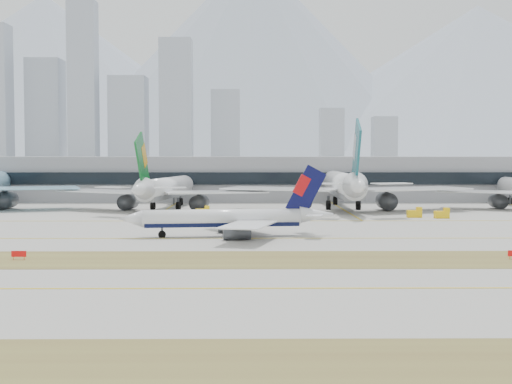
{
  "coord_description": "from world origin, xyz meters",
  "views": [
    {
      "loc": [
        -4.03,
        -137.69,
        15.66
      ],
      "look_at": [
        -2.84,
        18.0,
        7.5
      ],
      "focal_mm": 50.0,
      "sensor_mm": 36.0,
      "label": 1
    }
  ],
  "objects_px": {
    "taxiing_airliner": "(230,219)",
    "widebody_cathay": "(344,187)",
    "terminal": "(262,178)",
    "widebody_eva": "(164,190)"
  },
  "relations": [
    {
      "from": "widebody_eva",
      "to": "widebody_cathay",
      "type": "xyz_separation_m",
      "value": [
        50.89,
        -0.09,
        0.87
      ]
    },
    {
      "from": "widebody_eva",
      "to": "widebody_cathay",
      "type": "bearing_deg",
      "value": -81.82
    },
    {
      "from": "widebody_cathay",
      "to": "terminal",
      "type": "xyz_separation_m",
      "value": [
        -22.46,
        51.11,
        0.85
      ]
    },
    {
      "from": "widebody_cathay",
      "to": "terminal",
      "type": "height_order",
      "value": "widebody_cathay"
    },
    {
      "from": "taxiing_airliner",
      "to": "widebody_eva",
      "type": "height_order",
      "value": "widebody_eva"
    },
    {
      "from": "widebody_eva",
      "to": "terminal",
      "type": "xyz_separation_m",
      "value": [
        28.43,
        51.02,
        1.72
      ]
    },
    {
      "from": "widebody_cathay",
      "to": "terminal",
      "type": "distance_m",
      "value": 55.84
    },
    {
      "from": "taxiing_airliner",
      "to": "widebody_cathay",
      "type": "xyz_separation_m",
      "value": [
        30.4,
        65.6,
        3.3
      ]
    },
    {
      "from": "taxiing_airliner",
      "to": "terminal",
      "type": "xyz_separation_m",
      "value": [
        7.94,
        116.71,
        4.14
      ]
    },
    {
      "from": "taxiing_airliner",
      "to": "widebody_eva",
      "type": "distance_m",
      "value": 68.86
    }
  ]
}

